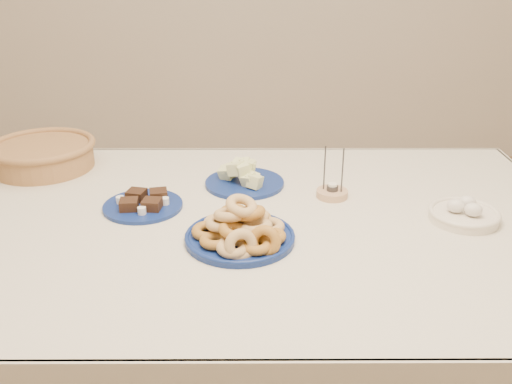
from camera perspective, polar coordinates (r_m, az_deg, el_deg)
dining_table at (r=1.54m, az=-0.01°, el=-6.26°), size 1.71×1.11×0.75m
donut_platter at (r=1.37m, az=-1.53°, el=-3.91°), size 0.31×0.31×0.12m
melon_plate at (r=1.69m, az=-1.23°, el=1.48°), size 0.27×0.27×0.08m
brownie_plate at (r=1.58m, az=-11.20°, el=-1.16°), size 0.25×0.25×0.04m
wicker_basket at (r=1.94m, az=-20.54°, el=3.58°), size 0.42×0.42×0.09m
candle_holder at (r=1.63m, az=7.62°, el=-0.03°), size 0.12×0.12×0.15m
egg_bowl at (r=1.57m, az=20.10°, el=-2.04°), size 0.23×0.23×0.06m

